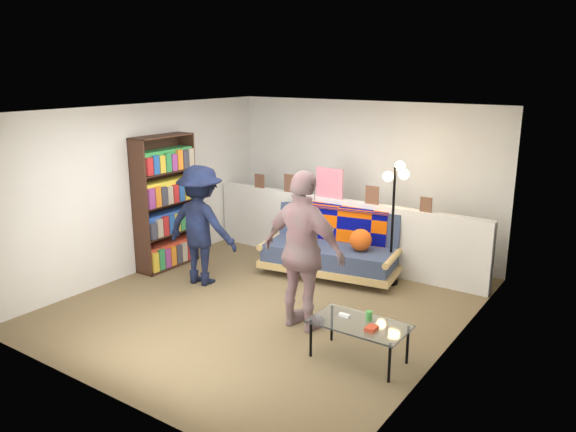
# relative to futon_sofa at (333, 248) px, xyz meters

# --- Properties ---
(ground) EXTENTS (5.00, 5.00, 0.00)m
(ground) POSITION_rel_futon_sofa_xyz_m (-0.13, -1.35, -0.39)
(ground) COLOR brown
(ground) RESTS_ON ground
(room_shell) EXTENTS (4.60, 5.05, 2.45)m
(room_shell) POSITION_rel_futon_sofa_xyz_m (-0.13, -0.88, 1.29)
(room_shell) COLOR silver
(room_shell) RESTS_ON ground
(half_wall_ledge) EXTENTS (4.45, 0.15, 1.00)m
(half_wall_ledge) POSITION_rel_futon_sofa_xyz_m (-0.13, 0.45, 0.11)
(half_wall_ledge) COLOR silver
(half_wall_ledge) RESTS_ON ground
(ledge_decor) EXTENTS (2.97, 0.02, 0.45)m
(ledge_decor) POSITION_rel_futon_sofa_xyz_m (-0.36, 0.43, 0.79)
(ledge_decor) COLOR brown
(ledge_decor) RESTS_ON half_wall_ledge
(futon_sofa) EXTENTS (2.05, 1.20, 0.83)m
(futon_sofa) POSITION_rel_futon_sofa_xyz_m (0.00, 0.00, 0.00)
(futon_sofa) COLOR tan
(futon_sofa) RESTS_ON ground
(bookshelf) EXTENTS (0.33, 0.98, 1.95)m
(bookshelf) POSITION_rel_futon_sofa_xyz_m (-2.21, -1.09, 0.53)
(bookshelf) COLOR black
(bookshelf) RESTS_ON ground
(coffee_table) EXTENTS (0.97, 0.54, 0.50)m
(coffee_table) POSITION_rel_futon_sofa_xyz_m (1.46, -2.00, -0.01)
(coffee_table) COLOR black
(coffee_table) RESTS_ON ground
(floor_lamp) EXTENTS (0.38, 0.30, 1.69)m
(floor_lamp) POSITION_rel_futon_sofa_xyz_m (0.84, 0.16, 0.81)
(floor_lamp) COLOR black
(floor_lamp) RESTS_ON ground
(person_left) EXTENTS (1.12, 0.72, 1.63)m
(person_left) POSITION_rel_futon_sofa_xyz_m (-1.32, -1.30, 0.43)
(person_left) COLOR black
(person_left) RESTS_ON ground
(person_right) EXTENTS (1.10, 0.53, 1.82)m
(person_right) POSITION_rel_futon_sofa_xyz_m (0.58, -1.69, 0.52)
(person_right) COLOR #C68089
(person_right) RESTS_ON ground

